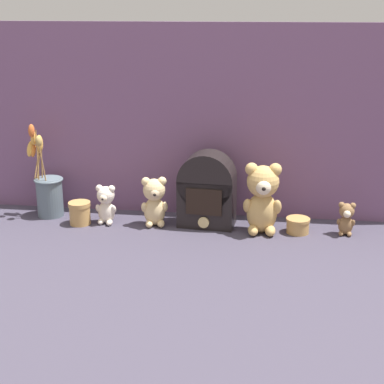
{
  "coord_description": "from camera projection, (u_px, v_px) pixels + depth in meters",
  "views": [
    {
      "loc": [
        0.25,
        -1.85,
        0.74
      ],
      "look_at": [
        0.0,
        0.02,
        0.13
      ],
      "focal_mm": 55.0,
      "sensor_mm": 36.0,
      "label": 1
    }
  ],
  "objects": [
    {
      "name": "flower_vase",
      "position": [
        48.0,
        190.0,
        2.1
      ],
      "size": [
        0.13,
        0.1,
        0.34
      ],
      "color": "slate",
      "rests_on": "ground"
    },
    {
      "name": "backdrop_wall",
      "position": [
        198.0,
        122.0,
        2.05
      ],
      "size": [
        1.64,
        0.02,
        0.68
      ],
      "color": "#704C70",
      "rests_on": "ground"
    },
    {
      "name": "decorative_tin_tall",
      "position": [
        80.0,
        213.0,
        2.04
      ],
      "size": [
        0.08,
        0.08,
        0.08
      ],
      "color": "tan",
      "rests_on": "ground"
    },
    {
      "name": "teddy_bear_tiny",
      "position": [
        346.0,
        218.0,
        1.94
      ],
      "size": [
        0.06,
        0.06,
        0.11
      ],
      "color": "olive",
      "rests_on": "ground"
    },
    {
      "name": "vintage_radio",
      "position": [
        207.0,
        190.0,
        2.0
      ],
      "size": [
        0.2,
        0.13,
        0.26
      ],
      "color": "black",
      "rests_on": "ground"
    },
    {
      "name": "teddy_bear_small",
      "position": [
        106.0,
        203.0,
        2.04
      ],
      "size": [
        0.07,
        0.07,
        0.14
      ],
      "color": "beige",
      "rests_on": "ground"
    },
    {
      "name": "ground_plane",
      "position": [
        191.0,
        229.0,
        2.0
      ],
      "size": [
        4.0,
        4.0,
        0.0
      ],
      "primitive_type": "plane",
      "color": "#3D3847"
    },
    {
      "name": "decorative_tin_short",
      "position": [
        298.0,
        225.0,
        1.96
      ],
      "size": [
        0.08,
        0.08,
        0.05
      ],
      "color": "tan",
      "rests_on": "ground"
    },
    {
      "name": "teddy_bear_medium",
      "position": [
        154.0,
        200.0,
        2.01
      ],
      "size": [
        0.1,
        0.09,
        0.17
      ],
      "color": "#DBBC84",
      "rests_on": "ground"
    },
    {
      "name": "teddy_bear_large",
      "position": [
        262.0,
        197.0,
        1.94
      ],
      "size": [
        0.13,
        0.12,
        0.24
      ],
      "color": "tan",
      "rests_on": "ground"
    }
  ]
}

